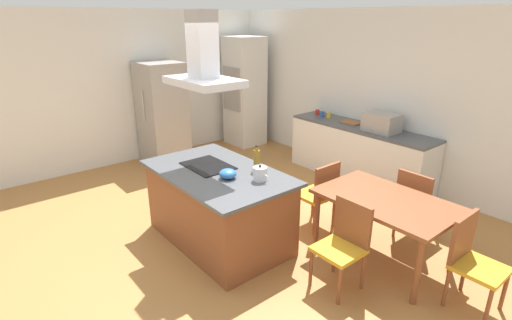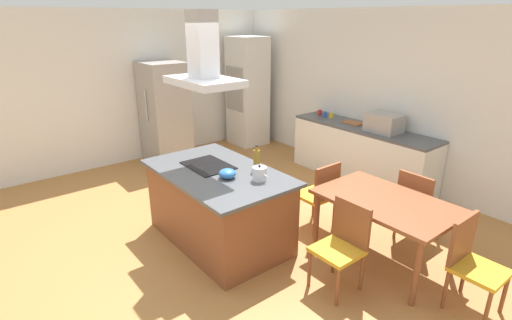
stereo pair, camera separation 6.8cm
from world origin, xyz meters
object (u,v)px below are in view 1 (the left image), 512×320
cooktop (208,166)px  coffee_mug_blue (322,114)px  olive_oil_bottle (257,160)px  cutting_board (351,122)px  coffee_mug_yellow (329,115)px  countertop_microwave (382,122)px  chair_facing_back_wall (416,202)px  chair_facing_island (345,240)px  refrigerator (162,113)px  chair_at_left_end (320,191)px  chair_at_right_end (472,257)px  range_hood (203,62)px  wall_oven_stack (245,92)px  coffee_mug_red (317,112)px  tea_kettle (260,174)px  mixing_bowl (228,174)px  dining_table (386,206)px

cooktop → coffee_mug_blue: 3.01m
olive_oil_bottle → cutting_board: olive_oil_bottle is taller
coffee_mug_yellow → olive_oil_bottle: bearing=-66.3°
countertop_microwave → chair_facing_back_wall: (1.25, -1.07, -0.53)m
chair_facing_back_wall → chair_facing_island: bearing=-90.0°
coffee_mug_blue → refrigerator: bearing=-133.6°
chair_at_left_end → chair_facing_back_wall: size_ratio=1.00×
chair_facing_island → chair_at_right_end: size_ratio=1.00×
refrigerator → range_hood: bearing=-16.3°
countertop_microwave → chair_at_right_end: 2.83m
chair_at_left_end → wall_oven_stack: bearing=156.5°
coffee_mug_red → coffee_mug_blue: bearing=-13.7°
tea_kettle → wall_oven_stack: 4.20m
mixing_bowl → dining_table: size_ratio=0.14×
mixing_bowl → coffee_mug_blue: bearing=112.9°
coffee_mug_red → chair_at_right_end: bearing=-26.9°
chair_at_left_end → range_hood: size_ratio=0.99×
countertop_microwave → coffee_mug_yellow: countertop_microwave is taller
olive_oil_bottle → wall_oven_stack: wall_oven_stack is taller
chair_facing_back_wall → refrigerator: bearing=-167.4°
coffee_mug_yellow → cutting_board: bearing=1.1°
refrigerator → chair_at_left_end: 3.58m
chair_at_left_end → countertop_microwave: bearing=101.0°
coffee_mug_blue → coffee_mug_yellow: (0.13, 0.02, 0.00)m
coffee_mug_red → chair_facing_back_wall: bearing=-23.3°
coffee_mug_blue → dining_table: (2.46, -1.76, -0.28)m
refrigerator → range_hood: range_hood is taller
countertop_microwave → cutting_board: 0.63m
mixing_bowl → coffee_mug_blue: (-1.24, 2.93, -0.01)m
mixing_bowl → cutting_board: bearing=102.1°
wall_oven_stack → dining_table: (4.38, -1.50, -0.43)m
tea_kettle → refrigerator: 3.55m
olive_oil_bottle → chair_facing_back_wall: 1.95m
chair_facing_island → chair_at_right_end: (0.92, 0.67, 0.00)m
range_hood → refrigerator: bearing=163.7°
mixing_bowl → dining_table: 1.72m
olive_oil_bottle → chair_facing_back_wall: bearing=50.0°
tea_kettle → chair_at_right_end: bearing=26.6°
chair_at_right_end → range_hood: (-2.59, -1.14, 1.59)m
chair_facing_back_wall → range_hood: bearing=-132.8°
mixing_bowl → chair_facing_back_wall: bearing=56.3°
chair_facing_back_wall → dining_table: bearing=-90.0°
chair_facing_island → range_hood: size_ratio=0.99×
coffee_mug_red → refrigerator: refrigerator is taller
wall_oven_stack → refrigerator: bearing=-92.5°
mixing_bowl → dining_table: bearing=43.8°
countertop_microwave → range_hood: size_ratio=0.56×
olive_oil_bottle → chair_facing_island: 1.32m
wall_oven_stack → chair_at_left_end: size_ratio=2.47×
mixing_bowl → coffee_mug_red: bearing=115.1°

